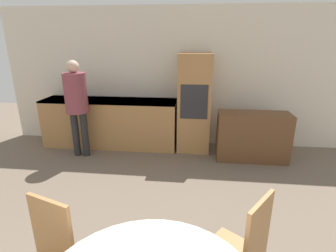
# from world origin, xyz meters

# --- Properties ---
(wall_back) EXTENTS (6.88, 0.05, 2.60)m
(wall_back) POSITION_xyz_m (0.00, 5.18, 1.30)
(wall_back) COLOR silver
(wall_back) RESTS_ON ground_plane
(kitchen_counter) EXTENTS (2.56, 0.60, 0.92)m
(kitchen_counter) POSITION_xyz_m (-1.31, 4.84, 0.47)
(kitchen_counter) COLOR #AD7A47
(kitchen_counter) RESTS_ON ground_plane
(oven_unit) EXTENTS (0.59, 0.59, 1.79)m
(oven_unit) POSITION_xyz_m (0.30, 4.84, 0.89)
(oven_unit) COLOR #AD7A47
(oven_unit) RESTS_ON ground_plane
(sideboard) EXTENTS (1.20, 0.45, 0.84)m
(sideboard) POSITION_xyz_m (1.32, 4.48, 0.42)
(sideboard) COLOR brown
(sideboard) RESTS_ON ground_plane
(chair_far_right) EXTENTS (0.56, 0.56, 0.98)m
(chair_far_right) POSITION_xyz_m (0.73, 1.74, 0.54)
(chair_far_right) COLOR #AD7A47
(chair_far_right) RESTS_ON ground_plane
(person_standing) EXTENTS (0.38, 0.38, 1.69)m
(person_standing) POSITION_xyz_m (-1.70, 4.31, 1.04)
(person_standing) COLOR #262628
(person_standing) RESTS_ON ground_plane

